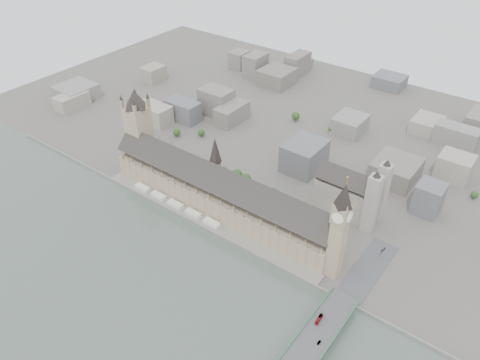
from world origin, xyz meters
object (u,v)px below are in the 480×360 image
Objects in this scene: elizabeth_tower at (340,225)px; westminster_abbey at (351,194)px; car_approach at (383,250)px; victoria_tower at (139,127)px; palace_of_westminster at (220,192)px; westminster_bridge at (301,360)px; red_bus_north at (319,319)px; car_silver at (319,342)px.

westminster_abbey is (-27.08, 87.00, -33.01)m from elizabeth_tower.
elizabeth_tower is at bearing -114.91° from car_approach.
westminster_abbey is at bearing 16.50° from victoria_tower.
westminster_abbey reaches higher than palace_of_westminster.
victoria_tower is at bearing -163.50° from westminster_abbey.
westminster_abbey is (-51.08, 182.50, 19.96)m from westminster_bridge.
red_bus_north is (18.66, -59.63, -46.29)m from elizabeth_tower.
elizabeth_tower is 18.94× the size of car_approach.
westminster_bridge is 190.56m from westminster_abbey.
victoria_tower is 309.91m from westminster_bridge.
elizabeth_tower is at bearing 113.21° from car_silver.
elizabeth_tower reaches higher than car_approach.
victoria_tower is at bearing 158.22° from westminster_bridge.
westminster_abbey is (110.92, 75.30, 2.38)m from palace_of_westminster.
palace_of_westminster is 195.05m from westminster_bridge.
elizabeth_tower is 95.41m from car_silver.
elizabeth_tower reaches higher than palace_of_westminster.
red_bus_north is at bearing -24.48° from palace_of_westminster.
car_approach is at bearing 11.23° from palace_of_westminster.
red_bus_north reaches higher than car_silver.
victoria_tower is at bearing 159.22° from red_bus_north.
victoria_tower is at bearing 164.57° from car_silver.
elizabeth_tower is 9.68× the size of red_bus_north.
car_silver is at bearing -69.71° from elizabeth_tower.
red_bus_north is (156.66, -71.33, -10.91)m from palace_of_westminster.
elizabeth_tower is at bearing -72.71° from westminster_abbey.
car_approach is at bearing 57.83° from elizabeth_tower.
victoria_tower is 17.62× the size of car_approach.
westminster_bridge is 57.26× the size of car_approach.
car_silver is (4.77, 17.70, 5.81)m from westminster_bridge.
westminster_bridge is at bearing -75.89° from elizabeth_tower.
victoria_tower is 307.45m from car_silver.
palace_of_westminster is at bearing 150.30° from red_bus_north.
car_silver is at bearing -28.22° from palace_of_westminster.
elizabeth_tower is at bearing 104.11° from westminster_bridge.
westminster_abbey reaches higher than red_bus_north.
red_bus_north is at bearing -15.57° from victoria_tower.
westminster_bridge is 36.88m from red_bus_north.
car_silver is (10.11, -18.17, -0.87)m from red_bus_north.
palace_of_westminster is at bearing -145.83° from westminster_abbey.
car_silver is at bearing -18.35° from victoria_tower.
red_bus_north is at bearing 122.01° from car_silver.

